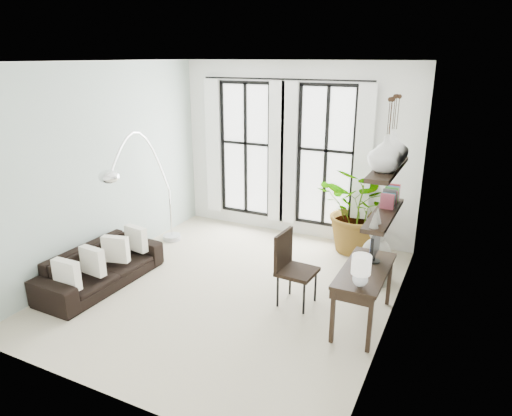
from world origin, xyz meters
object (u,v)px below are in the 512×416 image
Objects in this scene: plant at (361,210)px; buddha at (376,258)px; sofa at (101,267)px; desk_chair at (291,264)px; arc_lamp at (141,161)px; desk at (364,274)px.

buddha is at bearing -63.49° from plant.
desk_chair is at bearing -73.22° from sofa.
arc_lamp reaches higher than buddha.
sofa is 4.30m from plant.
sofa is at bearing -137.74° from plant.
desk is 1.43× the size of buddha.
plant reaches higher than sofa.
sofa is 2.19× the size of buddha.
plant is 2.17m from desk_chair.
arc_lamp is (-3.06, -1.91, 0.95)m from plant.
plant is at bearing 31.93° from arc_lamp.
plant is 1.19× the size of desk.
desk_chair is at bearing 172.62° from desk.
desk_chair is (-0.43, -2.12, -0.18)m from plant.
arc_lamp reaches higher than plant.
plant is 1.16m from buddha.
arc_lamp is 3.90m from buddha.
plant is at bearing 116.51° from buddha.
arc_lamp is at bearing 179.26° from desk_chair.
buddha is (3.65, 1.89, 0.09)m from sofa.
desk is 1.32m from buddha.
desk_chair is at bearing -128.67° from buddha.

